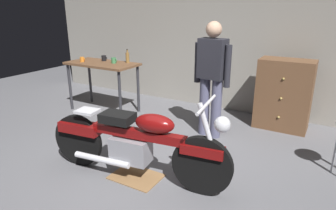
% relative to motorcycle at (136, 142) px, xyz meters
% --- Properties ---
extents(ground_plane, '(12.00, 12.00, 0.00)m').
position_rel_motorcycle_xyz_m(ground_plane, '(-0.03, 0.06, -0.45)').
color(ground_plane, slate).
extents(back_wall, '(8.00, 0.12, 3.10)m').
position_rel_motorcycle_xyz_m(back_wall, '(-0.03, 2.86, 1.10)').
color(back_wall, gray).
rests_on(back_wall, ground_plane).
extents(workbench, '(1.30, 0.64, 0.90)m').
position_rel_motorcycle_xyz_m(workbench, '(-1.87, 1.58, 0.34)').
color(workbench, brown).
rests_on(workbench, ground_plane).
extents(motorcycle, '(2.18, 0.67, 1.00)m').
position_rel_motorcycle_xyz_m(motorcycle, '(0.00, 0.00, 0.00)').
color(motorcycle, black).
rests_on(motorcycle, ground_plane).
extents(person_standing, '(0.57, 0.27, 1.67)m').
position_rel_motorcycle_xyz_m(person_standing, '(0.26, 1.51, 0.48)').
color(person_standing, '#565673').
rests_on(person_standing, ground_plane).
extents(wooden_dresser, '(0.80, 0.47, 1.10)m').
position_rel_motorcycle_xyz_m(wooden_dresser, '(1.13, 2.36, 0.10)').
color(wooden_dresser, brown).
rests_on(wooden_dresser, ground_plane).
extents(drip_tray, '(0.56, 0.40, 0.01)m').
position_rel_motorcycle_xyz_m(drip_tray, '(-0.01, 0.00, -0.44)').
color(drip_tray, olive).
rests_on(drip_tray, ground_plane).
extents(mug_green_speckled, '(0.12, 0.09, 0.10)m').
position_rel_motorcycle_xyz_m(mug_green_speckled, '(-1.65, 1.64, 0.50)').
color(mug_green_speckled, '#3D7F4C').
rests_on(mug_green_speckled, workbench).
extents(mug_black_matte, '(0.12, 0.09, 0.10)m').
position_rel_motorcycle_xyz_m(mug_black_matte, '(-1.96, 1.74, 0.50)').
color(mug_black_matte, black).
rests_on(mug_black_matte, workbench).
extents(mug_orange_travel, '(0.11, 0.08, 0.09)m').
position_rel_motorcycle_xyz_m(mug_orange_travel, '(-2.23, 1.46, 0.50)').
color(mug_orange_travel, orange).
rests_on(mug_orange_travel, workbench).
extents(bottle, '(0.06, 0.06, 0.24)m').
position_rel_motorcycle_xyz_m(bottle, '(-1.47, 1.80, 0.55)').
color(bottle, olive).
rests_on(bottle, workbench).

